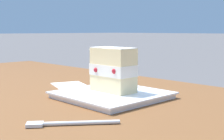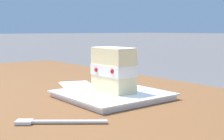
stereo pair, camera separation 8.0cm
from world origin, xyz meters
TOP-DOWN VIEW (x-y plane):
  - patio_table at (0.00, 0.00)m, footprint 1.61×1.02m
  - dessert_plate at (0.24, 0.16)m, footprint 0.24×0.24m
  - cake_slice at (0.23, 0.17)m, footprint 0.12×0.07m
  - dessert_fork at (0.35, -0.06)m, footprint 0.12×0.14m
  - paper_napkin at (0.03, 0.19)m, footprint 0.17×0.14m

SIDE VIEW (x-z plane):
  - patio_table at x=0.00m, z-range 0.28..0.99m
  - paper_napkin at x=0.03m, z-range 0.71..0.72m
  - dessert_fork at x=0.35m, z-range 0.71..0.72m
  - dessert_plate at x=0.24m, z-range 0.71..0.73m
  - cake_slice at x=0.23m, z-range 0.73..0.84m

